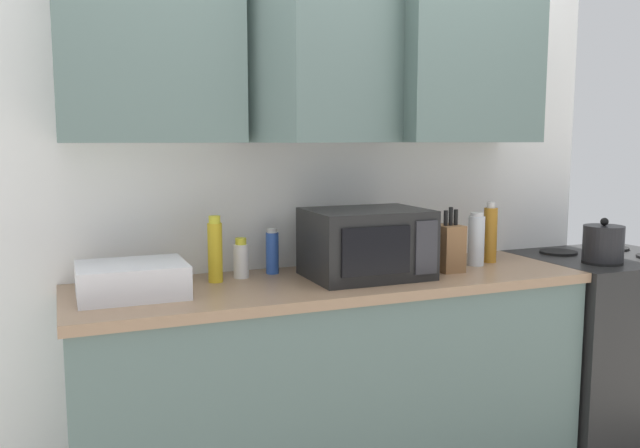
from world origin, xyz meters
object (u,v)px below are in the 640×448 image
bottle_white_jar (241,259)px  bottle_clear_tall (476,240)px  kettle (603,243)px  bottle_blue_cleaner (272,252)px  knife_block (449,247)px  stove_range (601,345)px  dish_rack (132,280)px  microwave (366,243)px  bottle_yellow_mustard (215,250)px  bottle_amber_vinegar (490,234)px

bottle_white_jar → bottle_clear_tall: bearing=-7.5°
kettle → bottle_white_jar: kettle is taller
bottle_blue_cleaner → bottle_white_jar: bearing=-166.5°
knife_block → bottle_blue_cleaner: knife_block is taller
stove_range → bottle_white_jar: bearing=174.3°
bottle_white_jar → bottle_clear_tall: (1.05, -0.14, 0.04)m
kettle → dish_rack: 2.07m
microwave → bottle_clear_tall: bearing=4.0°
bottle_yellow_mustard → bottle_clear_tall: (1.16, -0.10, -0.01)m
bottle_blue_cleaner → bottle_yellow_mustard: bearing=-164.2°
stove_range → microwave: bearing=-180.0°
bottle_white_jar → bottle_amber_vinegar: size_ratio=0.59×
knife_block → bottle_clear_tall: 0.20m
stove_range → bottle_clear_tall: (-0.74, 0.04, 0.56)m
bottle_yellow_mustard → bottle_amber_vinegar: size_ratio=0.95×
bottle_amber_vinegar → bottle_yellow_mustard: bearing=177.4°
kettle → bottle_blue_cleaner: size_ratio=1.03×
bottle_yellow_mustard → stove_range: bearing=-4.2°
bottle_amber_vinegar → microwave: bearing=-173.2°
stove_range → kettle: bearing=-140.5°
knife_block → bottle_blue_cleaner: bearing=161.3°
bottle_white_jar → bottle_blue_cleaner: bottle_blue_cleaner is taller
bottle_blue_cleaner → microwave: bearing=-32.3°
bottle_amber_vinegar → bottle_clear_tall: bearing=-158.6°
bottle_yellow_mustard → dish_rack: bearing=-160.4°
bottle_blue_cleaner → dish_rack: bearing=-162.0°
microwave → bottle_white_jar: microwave is taller
bottle_blue_cleaner → bottle_amber_vinegar: bearing=-7.5°
knife_block → microwave: bearing=175.7°
bottle_clear_tall → stove_range: bearing=-3.0°
kettle → bottle_amber_vinegar: 0.51m
bottle_yellow_mustard → bottle_clear_tall: bearing=-4.9°
dish_rack → bottle_blue_cleaner: 0.62m
stove_range → bottle_amber_vinegar: 0.86m
bottle_clear_tall → bottle_amber_vinegar: bottle_amber_vinegar is taller
microwave → bottle_blue_cleaner: (-0.34, 0.21, -0.05)m
microwave → dish_rack: microwave is taller
kettle → dish_rack: kettle is taller
bottle_clear_tall → kettle: bearing=-17.6°
microwave → knife_block: bearing=-4.3°
knife_block → bottle_white_jar: 0.88m
bottle_blue_cleaner → bottle_amber_vinegar: bottle_amber_vinegar is taller
dish_rack → bottle_blue_cleaner: size_ratio=1.98×
bottle_clear_tall → bottle_blue_cleaner: bearing=169.1°
kettle → knife_block: bearing=171.6°
microwave → dish_rack: size_ratio=1.26×
kettle → knife_block: (-0.75, 0.11, 0.01)m
bottle_clear_tall → bottle_yellow_mustard: bearing=175.1°
knife_block → bottle_amber_vinegar: 0.32m
knife_block → kettle: bearing=-8.4°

